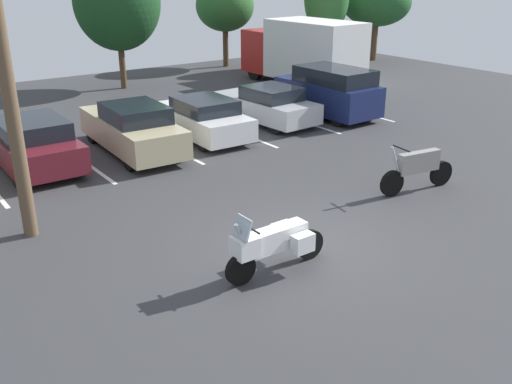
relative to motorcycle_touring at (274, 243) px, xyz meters
name	(u,v)px	position (x,y,z in m)	size (l,w,h in m)	color
ground	(299,248)	(1.11, 0.54, -0.67)	(44.00, 44.00, 0.10)	#38383A
motorcycle_touring	(274,243)	(0.00, 0.00, 0.00)	(2.31, 0.86, 1.34)	black
motorcycle_second	(418,169)	(5.62, 1.19, -0.02)	(2.32, 0.65, 1.33)	black
parking_stripes	(82,160)	(-0.55, 8.78, -0.62)	(22.33, 5.11, 0.01)	silver
car_maroon	(31,143)	(-1.88, 8.99, 0.10)	(1.90, 4.45, 1.46)	maroon
car_champagne	(133,129)	(1.08, 8.57, 0.14)	(1.98, 4.90, 1.57)	#C1B289
car_white	(202,118)	(3.68, 8.72, 0.05)	(1.88, 4.28, 1.37)	white
car_silver	(267,105)	(6.63, 9.01, 0.04)	(2.01, 4.38, 1.38)	#B7B7BC
car_navy	(329,92)	(9.14, 8.39, 0.33)	(1.96, 4.26, 1.89)	navy
box_truck	(304,51)	(12.39, 13.70, 0.99)	(2.78, 6.55, 3.06)	#A51E19
utility_pole	(3,54)	(-3.29, 4.42, 3.27)	(1.80, 0.30, 7.55)	brown
tree_center	(225,6)	(12.26, 20.37, 2.68)	(3.23, 3.23, 4.70)	#4C3823
tree_far_right	(117,2)	(4.95, 18.04, 3.28)	(3.91, 3.91, 6.08)	#4C3823
tree_rear	(376,3)	(20.78, 17.01, 2.72)	(4.09, 4.09, 4.73)	#4C3823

